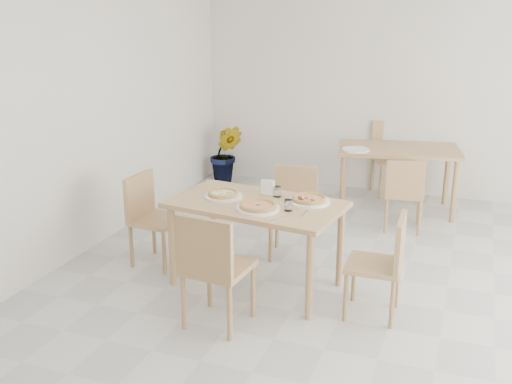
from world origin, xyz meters
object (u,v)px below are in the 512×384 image
(main_table, at_px, (256,212))
(tumbler_b, at_px, (277,192))
(second_table, at_px, (398,156))
(chair_north, at_px, (294,205))
(plate_mushroom, at_px, (223,196))
(chair_back_n, at_px, (391,152))
(napkin_holder, at_px, (268,188))
(pizza_margherita, at_px, (258,206))
(potted_plant, at_px, (226,154))
(pizza_mushroom, at_px, (223,194))
(chair_south, at_px, (212,263))
(pizza_pepperoni, at_px, (309,199))
(plate_margherita, at_px, (258,208))
(chair_west, at_px, (150,213))
(tumbler_a, at_px, (288,205))
(chair_back_s, at_px, (404,190))
(plate_empty, at_px, (356,150))
(plate_pepperoni, at_px, (309,201))
(chair_east, at_px, (384,259))

(main_table, height_order, tumbler_b, tumbler_b)
(main_table, height_order, second_table, same)
(chair_north, relative_size, second_table, 0.57)
(plate_mushroom, relative_size, chair_back_n, 0.36)
(napkin_holder, bearing_deg, second_table, 70.56)
(pizza_margherita, height_order, potted_plant, pizza_margherita)
(pizza_mushroom, relative_size, potted_plant, 0.33)
(pizza_margherita, distance_m, potted_plant, 3.37)
(chair_south, distance_m, pizza_mushroom, 0.89)
(pizza_pepperoni, bearing_deg, plate_margherita, -136.22)
(potted_plant, bearing_deg, chair_west, -81.64)
(tumbler_b, bearing_deg, napkin_holder, 179.47)
(potted_plant, bearing_deg, tumbler_b, -58.52)
(chair_north, height_order, tumbler_a, chair_north)
(pizza_pepperoni, distance_m, tumbler_b, 0.30)
(main_table, xyz_separation_m, chair_north, (0.09, 0.79, -0.17))
(chair_west, bearing_deg, main_table, -91.11)
(chair_south, height_order, pizza_margherita, chair_south)
(potted_plant, bearing_deg, napkin_holder, -59.90)
(tumbler_a, bearing_deg, chair_west, 170.72)
(chair_west, height_order, chair_back_s, chair_west)
(plate_empty, bearing_deg, main_table, -100.85)
(chair_west, bearing_deg, plate_pepperoni, -83.70)
(tumbler_a, bearing_deg, chair_back_n, 83.78)
(chair_west, relative_size, plate_empty, 2.75)
(chair_north, bearing_deg, second_table, 56.53)
(pizza_margherita, bearing_deg, chair_north, 89.22)
(pizza_margherita, distance_m, pizza_mushroom, 0.43)
(plate_margherita, bearing_deg, chair_north, 89.22)
(tumbler_a, height_order, potted_plant, tumbler_a)
(plate_pepperoni, relative_size, tumbler_a, 3.88)
(chair_south, height_order, second_table, chair_south)
(plate_empty, bearing_deg, chair_north, -103.24)
(chair_south, relative_size, pizza_mushroom, 3.46)
(chair_east, xyz_separation_m, pizza_margherita, (-1.01, -0.01, 0.31))
(plate_empty, bearing_deg, plate_mushroom, -108.79)
(plate_pepperoni, relative_size, pizza_pepperoni, 1.10)
(chair_back_s, height_order, plate_empty, chair_back_s)
(plate_mushroom, distance_m, pizza_margherita, 0.43)
(main_table, bearing_deg, chair_north, 90.94)
(main_table, bearing_deg, tumbler_a, -11.72)
(chair_east, distance_m, chair_back_n, 3.29)
(chair_east, xyz_separation_m, plate_empty, (-0.69, 2.28, 0.29))
(main_table, distance_m, plate_pepperoni, 0.45)
(chair_west, xyz_separation_m, plate_empty, (1.49, 2.00, 0.27))
(chair_back_n, distance_m, potted_plant, 2.16)
(chair_west, height_order, second_table, chair_west)
(chair_north, relative_size, potted_plant, 1.07)
(plate_mushroom, height_order, chair_back_n, chair_back_n)
(second_table, distance_m, plate_empty, 0.54)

